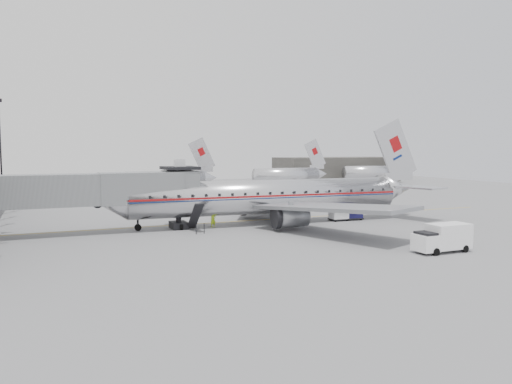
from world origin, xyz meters
TOP-DOWN VIEW (x-y plane):
  - ground at (0.00, 0.00)m, footprint 160.00×160.00m
  - hangar at (45.00, 60.00)m, footprint 30.00×12.00m
  - apron_line at (3.00, 6.00)m, footprint 60.00×0.15m
  - jet_bridge at (-16.66, 3.67)m, footprint 21.00×6.20m
  - distant_aircraft_near at (-1.79, 42.00)m, footprint 16.39×3.20m
  - distant_aircraft_mid at (24.21, 46.00)m, footprint 16.39×3.20m
  - distant_aircraft_far at (48.21, 50.00)m, footprint 16.39×3.20m
  - airliner at (1.17, 2.96)m, footprint 37.23×34.44m
  - service_van at (7.04, -16.00)m, footprint 4.77×1.95m
  - baggage_cart_navy at (10.62, 2.00)m, footprint 2.43×1.99m
  - baggage_cart_white at (8.85, 2.00)m, footprint 2.03×1.56m
  - ramp_worker at (-5.78, 3.00)m, footprint 0.63×0.46m

SIDE VIEW (x-z plane):
  - ground at x=0.00m, z-range 0.00..0.00m
  - apron_line at x=3.00m, z-range 0.00..0.01m
  - ramp_worker at x=-5.78m, z-range 0.00..1.60m
  - baggage_cart_white at x=8.85m, z-range 0.05..1.62m
  - baggage_cart_navy at x=10.62m, z-range 0.06..1.80m
  - service_van at x=7.04m, z-range 0.06..2.29m
  - distant_aircraft_near at x=-1.79m, z-range -2.40..7.86m
  - distant_aircraft_mid at x=24.21m, z-range -2.40..7.86m
  - distant_aircraft_far at x=48.21m, z-range -2.40..7.86m
  - airliner at x=1.17m, z-range -2.92..8.85m
  - hangar at x=45.00m, z-range 0.00..6.00m
  - jet_bridge at x=-16.66m, z-range 0.63..7.73m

